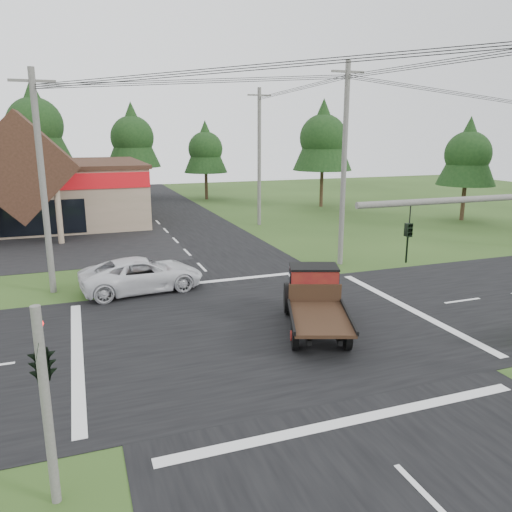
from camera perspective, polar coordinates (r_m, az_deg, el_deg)
name	(u,v)px	position (r m, az deg, el deg)	size (l,w,h in m)	color
ground	(262,329)	(20.18, 0.70, -8.35)	(120.00, 120.00, 0.00)	#274017
road_ns	(262,329)	(20.17, 0.70, -8.32)	(12.00, 120.00, 0.02)	black
road_ew	(262,329)	(20.17, 0.70, -8.31)	(120.00, 12.00, 0.02)	black
traffic_signal_corner	(40,345)	(10.99, -23.44, -9.27)	(0.53, 2.48, 4.40)	#595651
utility_pole_nw	(43,182)	(25.61, -23.21, 7.74)	(2.00, 0.30, 10.50)	#595651
utility_pole_ne	(344,164)	(29.41, 10.03, 10.27)	(2.00, 0.30, 11.50)	#595651
utility_pole_n	(259,157)	(42.13, 0.37, 11.30)	(2.00, 0.30, 11.20)	#595651
tree_row_c	(35,122)	(58.59, -23.98, 13.79)	(7.28, 7.28, 13.13)	#332316
tree_row_d	(132,135)	(59.84, -13.97, 13.23)	(6.16, 6.16, 11.11)	#332316
tree_row_e	(205,147)	(59.32, -5.80, 12.26)	(5.04, 5.04, 9.09)	#332316
tree_side_ne	(323,136)	(53.47, 7.68, 13.48)	(6.16, 6.16, 11.11)	#332316
tree_side_e_near	(468,152)	(48.20, 23.08, 10.89)	(5.04, 5.04, 9.09)	#332316
antique_flatbed_truck	(316,302)	(19.68, 6.90, -5.27)	(2.21, 5.78, 2.42)	#5F0D13
white_pickup	(142,274)	(25.31, -12.87, -2.07)	(2.75, 5.96, 1.66)	silver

